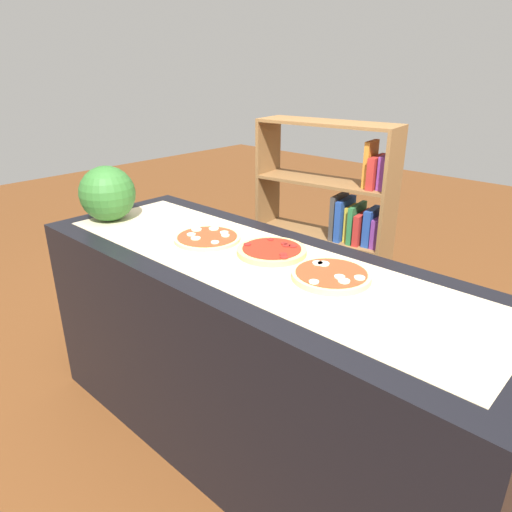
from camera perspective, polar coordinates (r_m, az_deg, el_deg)
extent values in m
plane|color=brown|center=(2.36, 0.00, -21.27)|extent=(12.00, 12.00, 0.00)
cube|color=black|center=(2.07, 0.00, -12.19)|extent=(2.11, 0.74, 0.91)
cube|color=beige|center=(1.85, 0.00, -0.54)|extent=(1.94, 0.55, 0.00)
cylinder|color=#E5C17F|center=(2.07, -5.96, 2.17)|extent=(0.29, 0.29, 0.01)
cylinder|color=red|center=(2.07, -5.96, 2.40)|extent=(0.26, 0.26, 0.00)
cylinder|color=#EFE5CC|center=(2.06, -3.75, 2.52)|extent=(0.04, 0.04, 0.00)
cylinder|color=#EFE5CC|center=(2.09, -7.90, 2.62)|extent=(0.04, 0.04, 0.00)
cylinder|color=#EFE5CC|center=(2.15, -7.26, 3.22)|extent=(0.05, 0.05, 0.00)
cylinder|color=#EFE5CC|center=(1.99, -5.02, 1.70)|extent=(0.03, 0.03, 0.00)
cylinder|color=#EFE5CC|center=(2.04, -7.37, 2.16)|extent=(0.04, 0.04, 0.00)
cylinder|color=#EFE5CC|center=(2.15, -5.16, 3.35)|extent=(0.05, 0.05, 0.00)
cylinder|color=#EFE5CC|center=(2.10, -3.90, 2.87)|extent=(0.04, 0.04, 0.00)
cylinder|color=#DBB26B|center=(1.91, 1.93, 0.61)|extent=(0.29, 0.29, 0.02)
cylinder|color=#AD2314|center=(1.91, 1.93, 0.95)|extent=(0.24, 0.24, 0.00)
cylinder|color=maroon|center=(1.99, 1.79, 2.07)|extent=(0.03, 0.03, 0.00)
cylinder|color=maroon|center=(1.92, 4.51, 1.22)|extent=(0.03, 0.03, 0.00)
cylinder|color=maroon|center=(1.81, 3.46, -0.12)|extent=(0.03, 0.03, 0.00)
cylinder|color=maroon|center=(1.93, 3.74, 1.30)|extent=(0.03, 0.03, 0.00)
cylinder|color=maroon|center=(1.95, 3.50, 1.53)|extent=(0.03, 0.03, 0.00)
cylinder|color=maroon|center=(1.94, -1.08, 1.45)|extent=(0.03, 0.03, 0.00)
cylinder|color=maroon|center=(1.84, 3.35, 0.22)|extent=(0.03, 0.03, 0.00)
cylinder|color=#E5C17F|center=(1.71, 9.14, -2.39)|extent=(0.29, 0.29, 0.02)
cylinder|color=red|center=(1.71, 9.17, -2.01)|extent=(0.26, 0.26, 0.00)
cylinder|color=#EFE5CC|center=(1.67, 10.15, -2.52)|extent=(0.04, 0.04, 0.00)
cylinder|color=#EFE5CC|center=(1.68, 12.51, -2.60)|extent=(0.04, 0.04, 0.00)
cylinder|color=#EFE5CC|center=(1.62, 7.07, -3.13)|extent=(0.03, 0.03, 0.00)
cylinder|color=#EFE5CC|center=(1.64, 10.67, -3.01)|extent=(0.04, 0.04, 0.00)
cylinder|color=#EFE5CC|center=(1.77, 7.52, -0.86)|extent=(0.04, 0.04, 0.00)
cylinder|color=#EFE5CC|center=(1.77, 8.21, -0.93)|extent=(0.04, 0.04, 0.00)
sphere|color=#2D6628|center=(2.41, -17.66, 7.26)|extent=(0.27, 0.27, 0.27)
cube|color=brown|center=(2.72, 15.45, 0.91)|extent=(0.05, 0.25, 1.33)
cube|color=brown|center=(3.05, 1.42, 4.07)|extent=(0.05, 0.25, 1.33)
cube|color=brown|center=(3.15, 7.39, -8.71)|extent=(0.80, 0.36, 0.02)
cube|color=#B22823|center=(2.98, 13.68, -9.08)|extent=(0.06, 0.20, 0.17)
cube|color=silver|center=(2.99, 12.81, -8.78)|extent=(0.07, 0.21, 0.17)
cube|color=silver|center=(2.99, 12.07, -7.88)|extent=(0.06, 0.22, 0.25)
cube|color=#47423D|center=(3.01, 11.25, -7.75)|extent=(0.07, 0.19, 0.24)
cube|color=#47423D|center=(3.03, 10.48, -8.04)|extent=(0.05, 0.19, 0.18)
cube|color=#753384|center=(3.03, 9.83, -7.34)|extent=(0.06, 0.21, 0.24)
cube|color=brown|center=(2.99, 7.71, -3.32)|extent=(0.80, 0.36, 0.02)
cube|color=#2D753D|center=(2.81, 14.27, -2.74)|extent=(0.07, 0.21, 0.24)
cube|color=#234799|center=(2.84, 13.40, -3.11)|extent=(0.05, 0.15, 0.17)
cube|color=gold|center=(2.85, 12.54, -2.64)|extent=(0.07, 0.17, 0.20)
cube|color=silver|center=(2.85, 11.75, -1.95)|extent=(0.05, 0.15, 0.25)
cube|color=#234799|center=(2.87, 10.96, -1.93)|extent=(0.06, 0.17, 0.23)
cube|color=brown|center=(2.87, 8.04, 2.60)|extent=(0.80, 0.36, 0.02)
cube|color=#753384|center=(2.71, 14.81, 2.90)|extent=(0.07, 0.18, 0.16)
cube|color=#234799|center=(2.72, 13.89, 3.53)|extent=(0.07, 0.17, 0.21)
cube|color=#B22823|center=(2.74, 12.85, 3.44)|extent=(0.06, 0.21, 0.18)
cube|color=#2D753D|center=(2.74, 12.14, 3.99)|extent=(0.06, 0.21, 0.22)
cube|color=gold|center=(2.76, 11.49, 4.00)|extent=(0.05, 0.15, 0.20)
cube|color=#234799|center=(2.77, 10.76, 4.51)|extent=(0.06, 0.21, 0.24)
cube|color=#47423D|center=(2.78, 10.04, 4.87)|extent=(0.05, 0.20, 0.26)
cube|color=brown|center=(2.77, 8.41, 8.99)|extent=(0.80, 0.36, 0.02)
cube|color=#753384|center=(2.62, 15.55, 9.82)|extent=(0.06, 0.15, 0.18)
cube|color=#B22823|center=(2.63, 14.52, 9.91)|extent=(0.07, 0.21, 0.17)
cube|color=orange|center=(2.64, 13.76, 10.86)|extent=(0.05, 0.14, 0.25)
cube|color=brown|center=(2.71, 8.82, 15.74)|extent=(0.80, 0.36, 0.02)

